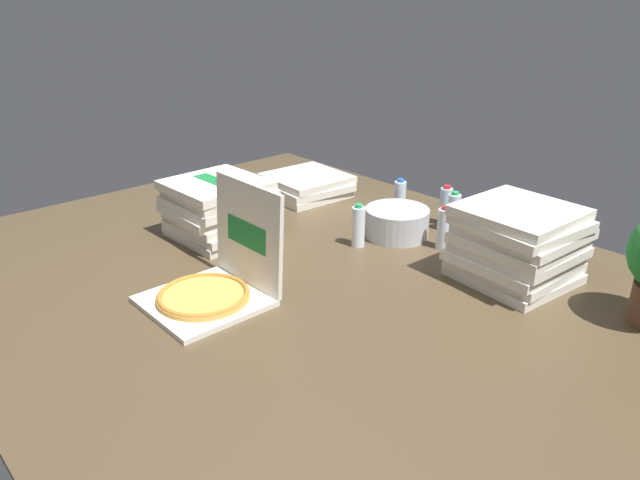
# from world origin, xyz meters

# --- Properties ---
(ground_plane) EXTENTS (3.20, 2.40, 0.02)m
(ground_plane) POSITION_xyz_m (0.00, 0.00, -0.01)
(ground_plane) COLOR #4C3D28
(open_pizza_box) EXTENTS (0.40, 0.44, 0.42)m
(open_pizza_box) POSITION_xyz_m (-0.12, -0.35, 0.08)
(open_pizza_box) COLOR silver
(open_pizza_box) RESTS_ON ground_plane
(pizza_stack_right_near) EXTENTS (0.44, 0.44, 0.12)m
(pizza_stack_right_near) POSITION_xyz_m (-0.81, 0.69, 0.06)
(pizza_stack_right_near) COLOR silver
(pizza_stack_right_near) RESTS_ON ground_plane
(pizza_stack_left_mid) EXTENTS (0.43, 0.44, 0.27)m
(pizza_stack_left_mid) POSITION_xyz_m (-0.64, 0.01, 0.14)
(pizza_stack_left_mid) COLOR silver
(pizza_stack_left_mid) RESTS_ON ground_plane
(pizza_stack_center_far) EXTENTS (0.45, 0.46, 0.31)m
(pizza_stack_center_far) POSITION_xyz_m (0.54, 0.63, 0.15)
(pizza_stack_center_far) COLOR silver
(pizza_stack_center_far) RESTS_ON ground_plane
(ice_bucket) EXTENTS (0.30, 0.30, 0.14)m
(ice_bucket) POSITION_xyz_m (-0.08, 0.62, 0.07)
(ice_bucket) COLOR #B7BABF
(ice_bucket) RESTS_ON ground_plane
(water_bottle_0) EXTENTS (0.06, 0.06, 0.20)m
(water_bottle_0) POSITION_xyz_m (-0.11, 0.40, 0.10)
(water_bottle_0) COLOR white
(water_bottle_0) RESTS_ON ground_plane
(water_bottle_1) EXTENTS (0.06, 0.06, 0.20)m
(water_bottle_1) POSITION_xyz_m (0.07, 0.86, 0.10)
(water_bottle_1) COLOR silver
(water_bottle_1) RESTS_ON ground_plane
(water_bottle_2) EXTENTS (0.06, 0.06, 0.20)m
(water_bottle_2) POSITION_xyz_m (-0.24, 0.83, 0.10)
(water_bottle_2) COLOR silver
(water_bottle_2) RESTS_ON ground_plane
(water_bottle_3) EXTENTS (0.06, 0.06, 0.20)m
(water_bottle_3) POSITION_xyz_m (-0.02, 0.91, 0.10)
(water_bottle_3) COLOR silver
(water_bottle_3) RESTS_ON ground_plane
(water_bottle_4) EXTENTS (0.06, 0.06, 0.20)m
(water_bottle_4) POSITION_xyz_m (0.16, 0.67, 0.10)
(water_bottle_4) COLOR white
(water_bottle_4) RESTS_ON ground_plane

